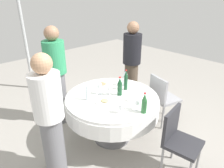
{
  "coord_description": "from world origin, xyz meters",
  "views": [
    {
      "loc": [
        -1.91,
        1.79,
        2.15
      ],
      "look_at": [
        0.0,
        0.0,
        0.94
      ],
      "focal_mm": 32.96,
      "sensor_mm": 36.0,
      "label": 1
    }
  ],
  "objects": [
    {
      "name": "person_inner",
      "position": [
        0.03,
        0.96,
        0.82
      ],
      "size": [
        0.34,
        0.34,
        1.57
      ],
      "rotation": [
        0.0,
        0.0,
        -0.03
      ],
      "color": "slate",
      "rests_on": "ground_plane"
    },
    {
      "name": "bottle_dark_green_mid",
      "position": [
        -0.04,
        -0.11,
        0.87
      ],
      "size": [
        0.07,
        0.07,
        0.29
      ],
      "color": "#194728",
      "rests_on": "dining_table"
    },
    {
      "name": "bottle_dark_green_inner",
      "position": [
        0.02,
        -0.31,
        0.89
      ],
      "size": [
        0.06,
        0.06,
        0.32
      ],
      "color": "#194728",
      "rests_on": "dining_table"
    },
    {
      "name": "ground_plane",
      "position": [
        0.0,
        0.0,
        0.0
      ],
      "size": [
        10.0,
        10.0,
        0.0
      ],
      "primitive_type": "plane",
      "color": "gray"
    },
    {
      "name": "dining_table",
      "position": [
        0.0,
        0.0,
        0.59
      ],
      "size": [
        1.37,
        1.37,
        0.74
      ],
      "color": "white",
      "rests_on": "ground_plane"
    },
    {
      "name": "wine_glass_left",
      "position": [
        -0.39,
        0.22,
        0.83
      ],
      "size": [
        0.07,
        0.07,
        0.13
      ],
      "color": "white",
      "rests_on": "dining_table"
    },
    {
      "name": "chair_rear",
      "position": [
        -1.0,
        -0.15,
        0.52
      ],
      "size": [
        0.46,
        0.46,
        0.87
      ],
      "rotation": [
        0.0,
        0.0,
        1.72
      ],
      "color": "#2D2D33",
      "rests_on": "ground_plane"
    },
    {
      "name": "wine_glass_north",
      "position": [
        0.18,
        0.08,
        0.86
      ],
      "size": [
        0.07,
        0.07,
        0.16
      ],
      "color": "white",
      "rests_on": "dining_table"
    },
    {
      "name": "wine_glass_front",
      "position": [
        0.05,
        0.01,
        0.85
      ],
      "size": [
        0.07,
        0.07,
        0.16
      ],
      "color": "white",
      "rests_on": "dining_table"
    },
    {
      "name": "bottle_clear_left",
      "position": [
        0.12,
        -0.4,
        0.86
      ],
      "size": [
        0.07,
        0.07,
        0.26
      ],
      "color": "silver",
      "rests_on": "dining_table"
    },
    {
      "name": "plate_east",
      "position": [
        -0.06,
        0.19,
        0.75
      ],
      "size": [
        0.26,
        0.26,
        0.04
      ],
      "color": "white",
      "rests_on": "dining_table"
    },
    {
      "name": "plate_right",
      "position": [
        0.38,
        -0.15,
        0.75
      ],
      "size": [
        0.26,
        0.26,
        0.04
      ],
      "color": "white",
      "rests_on": "dining_table"
    },
    {
      "name": "chair_front",
      "position": [
        -0.26,
        -0.91,
        0.52
      ],
      "size": [
        0.5,
        0.5,
        0.87
      ],
      "rotation": [
        0.0,
        0.0,
        2.86
      ],
      "color": "#99999E",
      "rests_on": "ground_plane"
    },
    {
      "name": "person_mid",
      "position": [
        0.56,
        -1.04,
        0.86
      ],
      "size": [
        0.34,
        0.34,
        1.64
      ],
      "rotation": [
        0.0,
        0.0,
        3.64
      ],
      "color": "#4C3F33",
      "rests_on": "ground_plane"
    },
    {
      "name": "person_south",
      "position": [
        0.97,
        0.33,
        0.88
      ],
      "size": [
        0.34,
        0.34,
        1.66
      ],
      "rotation": [
        0.0,
        0.0,
        -1.24
      ],
      "color": "slate",
      "rests_on": "ground_plane"
    },
    {
      "name": "wine_glass_rear",
      "position": [
        -0.48,
        0.01,
        0.84
      ],
      "size": [
        0.06,
        0.06,
        0.15
      ],
      "color": "white",
      "rests_on": "dining_table"
    },
    {
      "name": "bottle_green_north",
      "position": [
        -0.58,
        0.0,
        0.87
      ],
      "size": [
        0.07,
        0.07,
        0.28
      ],
      "color": "#2D6B38",
      "rests_on": "dining_table"
    },
    {
      "name": "folded_napkin",
      "position": [
        -0.23,
        -0.12,
        0.75
      ],
      "size": [
        0.16,
        0.16,
        0.02
      ],
      "primitive_type": "cube",
      "rotation": [
        0.0,
        0.0,
        -0.09
      ],
      "color": "white",
      "rests_on": "dining_table"
    },
    {
      "name": "tent_pole_main",
      "position": [
        2.62,
        0.13,
        1.29
      ],
      "size": [
        0.07,
        0.07,
        2.58
      ],
      "primitive_type": "cylinder",
      "color": "#B2B5B7",
      "rests_on": "ground_plane"
    },
    {
      "name": "bottle_clear_south",
      "position": [
        0.16,
        0.32,
        0.86
      ],
      "size": [
        0.06,
        0.06,
        0.25
      ],
      "color": "silver",
      "rests_on": "dining_table"
    },
    {
      "name": "fork_inner",
      "position": [
        0.1,
        0.48,
        0.74
      ],
      "size": [
        0.06,
        0.18,
        0.0
      ],
      "primitive_type": "cube",
      "rotation": [
        0.0,
        0.0,
        1.8
      ],
      "color": "silver",
      "rests_on": "dining_table"
    }
  ]
}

